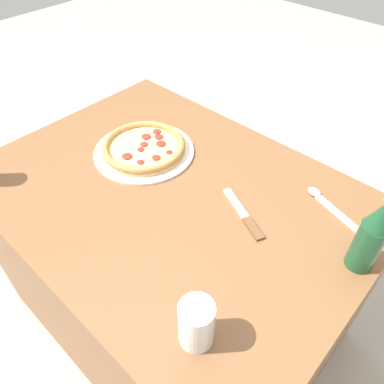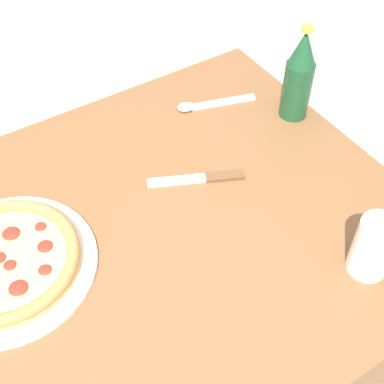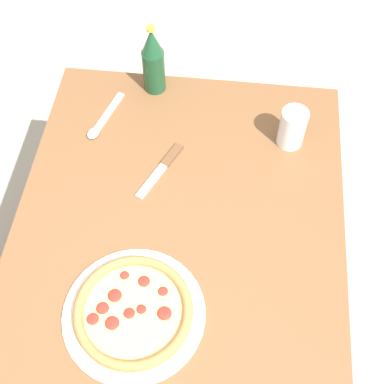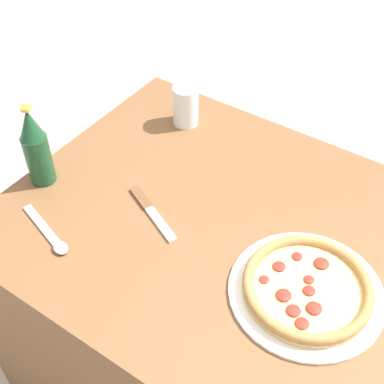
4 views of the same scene
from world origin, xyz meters
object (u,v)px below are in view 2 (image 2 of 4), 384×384
(glass_red_wine, at_px, (373,250))
(spoon, at_px, (204,105))
(knife, at_px, (201,178))
(pizza_pepperoni, at_px, (4,261))
(beer_bottle, at_px, (299,76))

(glass_red_wine, distance_m, spoon, 0.55)
(knife, height_order, spoon, spoon)
(glass_red_wine, xyz_separation_m, spoon, (0.00, 0.55, -0.05))
(pizza_pepperoni, height_order, beer_bottle, beer_bottle)
(pizza_pepperoni, height_order, glass_red_wine, glass_red_wine)
(glass_red_wine, bearing_deg, knife, 111.37)
(beer_bottle, bearing_deg, knife, -168.07)
(knife, bearing_deg, pizza_pepperoni, 179.28)
(pizza_pepperoni, relative_size, knife, 1.70)
(spoon, bearing_deg, pizza_pepperoni, -160.87)
(beer_bottle, relative_size, spoon, 1.19)
(pizza_pepperoni, relative_size, beer_bottle, 1.44)
(knife, bearing_deg, beer_bottle, 11.93)
(pizza_pepperoni, xyz_separation_m, knife, (0.43, -0.01, -0.01))
(pizza_pepperoni, distance_m, glass_red_wine, 0.67)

